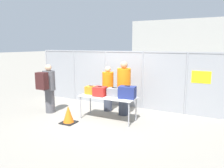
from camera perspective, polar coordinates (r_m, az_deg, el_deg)
name	(u,v)px	position (r m, az deg, el deg)	size (l,w,h in m)	color
ground_plane	(100,119)	(7.14, -3.05, -9.17)	(120.00, 120.00, 0.00)	gray
fence_section	(124,78)	(8.40, 3.07, 1.64)	(7.82, 0.07, 2.14)	gray
inspection_table	(108,98)	(6.91, -1.11, -3.73)	(1.81, 0.71, 0.76)	silver
suitcase_orange	(91,90)	(7.23, -5.45, -1.60)	(0.37, 0.31, 0.28)	orange
suitcase_red	(100,91)	(6.91, -3.18, -1.94)	(0.39, 0.36, 0.32)	red
suitcase_grey	(114,92)	(6.86, 0.62, -2.16)	(0.46, 0.32, 0.29)	slate
suitcase_navy	(127,92)	(6.63, 3.99, -2.18)	(0.54, 0.39, 0.39)	navy
traveler_hooded	(48,87)	(7.86, -16.38, -0.69)	(0.42, 0.65, 1.70)	#4C4C51
security_worker_near	(124,88)	(7.35, 3.11, -0.95)	(0.45, 0.45, 1.83)	#383D4C
security_worker_far	(108,88)	(7.83, -1.07, -1.05)	(0.40, 0.40, 1.62)	#383D4C
utility_trailer	(186,89)	(10.42, 18.66, -1.16)	(3.33, 2.34, 0.70)	#4C6B47
distant_hangar	(189,40)	(42.86, 19.40, 10.77)	(17.92, 10.41, 6.50)	#999993
traffic_cone	(68,115)	(6.85, -11.32, -7.96)	(0.44, 0.44, 0.54)	black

